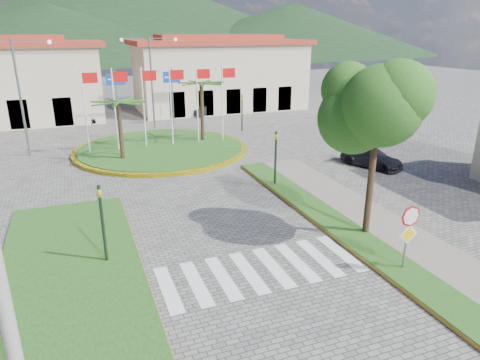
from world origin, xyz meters
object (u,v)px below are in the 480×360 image
object	(u,v)px
stop_sign	(409,228)
car_side_right	(372,158)
roundabout_island	(161,148)
car_dark_a	(80,118)
car_dark_b	(205,111)
deciduous_tree	(378,117)

from	to	relation	value
stop_sign	car_side_right	bearing A→B (deg)	57.53
roundabout_island	car_dark_a	xyz separation A→B (m)	(-5.29, 12.52, 0.42)
stop_sign	car_dark_b	xyz separation A→B (m)	(2.17, 32.14, -1.27)
roundabout_island	car_dark_a	bearing A→B (deg)	112.89
deciduous_tree	car_dark_a	distance (m)	31.76
stop_sign	car_dark_a	world-z (taller)	stop_sign
deciduous_tree	car_dark_a	size ratio (longest dim) A/B	1.96
stop_sign	deciduous_tree	distance (m)	4.59
deciduous_tree	stop_sign	bearing A→B (deg)	-101.18
car_side_right	roundabout_island	bearing A→B (deg)	120.71
car_dark_b	deciduous_tree	bearing A→B (deg)	157.64
deciduous_tree	car_side_right	size ratio (longest dim) A/B	1.64
stop_sign	car_dark_a	size ratio (longest dim) A/B	0.76
roundabout_island	car_side_right	bearing A→B (deg)	-36.51
car_dark_a	car_dark_b	world-z (taller)	car_dark_a
car_dark_a	car_dark_b	size ratio (longest dim) A/B	1.09
car_dark_b	car_side_right	size ratio (longest dim) A/B	0.77
car_dark_a	car_dark_b	distance (m)	12.36
stop_sign	car_side_right	xyz separation A→B (m)	(7.10, 11.16, -1.19)
car_side_right	stop_sign	bearing A→B (deg)	-145.25
stop_sign	deciduous_tree	xyz separation A→B (m)	(0.60, 3.04, 3.38)
deciduous_tree	car_dark_b	xyz separation A→B (m)	(1.57, 29.10, -4.65)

